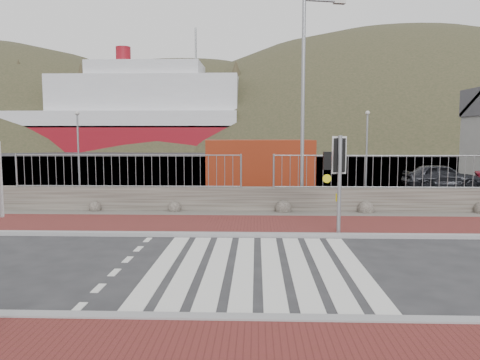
{
  "coord_description": "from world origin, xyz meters",
  "views": [
    {
      "loc": [
        -0.04,
        -9.94,
        2.91
      ],
      "look_at": [
        -0.49,
        3.0,
        1.61
      ],
      "focal_mm": 35.0,
      "sensor_mm": 36.0,
      "label": 1
    }
  ],
  "objects_px": {
    "ferry": "(109,118)",
    "traffic_signal_far": "(338,163)",
    "streetlight": "(306,92)",
    "car_a": "(441,176)",
    "shipping_container": "(259,162)"
  },
  "relations": [
    {
      "from": "shipping_container",
      "to": "traffic_signal_far",
      "type": "bearing_deg",
      "value": -86.58
    },
    {
      "from": "traffic_signal_far",
      "to": "streetlight",
      "type": "xyz_separation_m",
      "value": [
        -0.43,
        4.81,
        2.41
      ]
    },
    {
      "from": "ferry",
      "to": "traffic_signal_far",
      "type": "bearing_deg",
      "value": -67.36
    },
    {
      "from": "ferry",
      "to": "streetlight",
      "type": "xyz_separation_m",
      "value": [
        26.51,
        -59.77,
        -0.89
      ]
    },
    {
      "from": "ferry",
      "to": "traffic_signal_far",
      "type": "distance_m",
      "value": 70.05
    },
    {
      "from": "ferry",
      "to": "traffic_signal_far",
      "type": "relative_size",
      "value": 17.57
    },
    {
      "from": "traffic_signal_far",
      "to": "streetlight",
      "type": "relative_size",
      "value": 0.36
    },
    {
      "from": "streetlight",
      "to": "car_a",
      "type": "xyz_separation_m",
      "value": [
        7.8,
        6.67,
        -3.82
      ]
    },
    {
      "from": "traffic_signal_far",
      "to": "shipping_container",
      "type": "height_order",
      "value": "traffic_signal_far"
    },
    {
      "from": "ferry",
      "to": "streetlight",
      "type": "bearing_deg",
      "value": -66.08
    },
    {
      "from": "shipping_container",
      "to": "streetlight",
      "type": "bearing_deg",
      "value": -84.23
    },
    {
      "from": "traffic_signal_far",
      "to": "shipping_container",
      "type": "bearing_deg",
      "value": -81.4
    },
    {
      "from": "car_a",
      "to": "ferry",
      "type": "bearing_deg",
      "value": 31.44
    },
    {
      "from": "traffic_signal_far",
      "to": "car_a",
      "type": "bearing_deg",
      "value": -123.38
    },
    {
      "from": "ferry",
      "to": "streetlight",
      "type": "relative_size",
      "value": 6.29
    }
  ]
}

